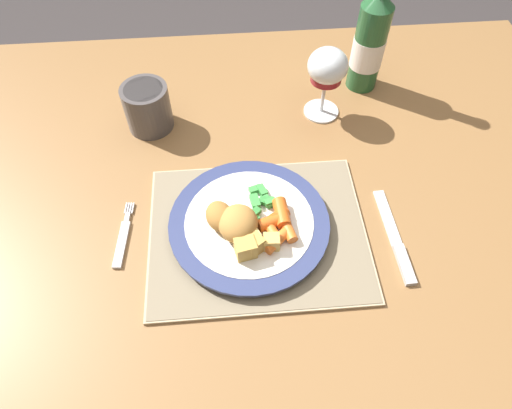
{
  "coord_description": "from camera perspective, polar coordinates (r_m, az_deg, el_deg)",
  "views": [
    {
      "loc": [
        0.02,
        -0.54,
        1.37
      ],
      "look_at": [
        0.05,
        -0.1,
        0.78
      ],
      "focal_mm": 32.0,
      "sensor_mm": 36.0,
      "label": 1
    }
  ],
  "objects": [
    {
      "name": "glazed_carrots",
      "position": [
        0.72,
        2.71,
        -2.39
      ],
      "size": [
        0.06,
        0.1,
        0.02
      ],
      "color": "#CC5119",
      "rests_on": "dinner_plate"
    },
    {
      "name": "green_beans_pile",
      "position": [
        0.75,
        0.63,
        0.31
      ],
      "size": [
        0.06,
        0.08,
        0.01
      ],
      "color": "green",
      "rests_on": "dinner_plate"
    },
    {
      "name": "dinner_plate",
      "position": [
        0.74,
        -0.86,
        -2.45
      ],
      "size": [
        0.26,
        0.26,
        0.02
      ],
      "color": "white",
      "rests_on": "placemat"
    },
    {
      "name": "fork",
      "position": [
        0.77,
        -16.31,
        -4.16
      ],
      "size": [
        0.03,
        0.13,
        0.01
      ],
      "color": "silver",
      "rests_on": "dining_table"
    },
    {
      "name": "ground_plane",
      "position": [
        1.47,
        -2.5,
        -14.94
      ],
      "size": [
        6.0,
        6.0,
        0.0
      ],
      "primitive_type": "plane",
      "color": "#383333"
    },
    {
      "name": "dining_table",
      "position": [
        0.9,
        -3.97,
        0.38
      ],
      "size": [
        1.44,
        0.86,
        0.74
      ],
      "color": "olive",
      "rests_on": "ground"
    },
    {
      "name": "table_knife",
      "position": [
        0.77,
        17.18,
        -4.67
      ],
      "size": [
        0.02,
        0.18,
        0.01
      ],
      "color": "silver",
      "rests_on": "dining_table"
    },
    {
      "name": "bottle",
      "position": [
        0.97,
        14.05,
        19.16
      ],
      "size": [
        0.06,
        0.06,
        0.27
      ],
      "color": "#23562D",
      "rests_on": "dining_table"
    },
    {
      "name": "breaded_croquettes",
      "position": [
        0.71,
        -2.99,
        -2.08
      ],
      "size": [
        0.09,
        0.09,
        0.04
      ],
      "color": "#B77F3D",
      "rests_on": "dinner_plate"
    },
    {
      "name": "wine_glass",
      "position": [
        0.88,
        8.9,
        16.34
      ],
      "size": [
        0.08,
        0.08,
        0.14
      ],
      "color": "silver",
      "rests_on": "dining_table"
    },
    {
      "name": "drinking_cup",
      "position": [
        0.9,
        -13.43,
        11.81
      ],
      "size": [
        0.09,
        0.09,
        0.09
      ],
      "color": "#4C4747",
      "rests_on": "dining_table"
    },
    {
      "name": "placemat",
      "position": [
        0.75,
        0.19,
        -3.5
      ],
      "size": [
        0.35,
        0.29,
        0.01
      ],
      "color": "tan",
      "rests_on": "dining_table"
    },
    {
      "name": "roast_potatoes",
      "position": [
        0.69,
        -0.37,
        -4.86
      ],
      "size": [
        0.07,
        0.05,
        0.03
      ],
      "color": "#DBB256",
      "rests_on": "dinner_plate"
    }
  ]
}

